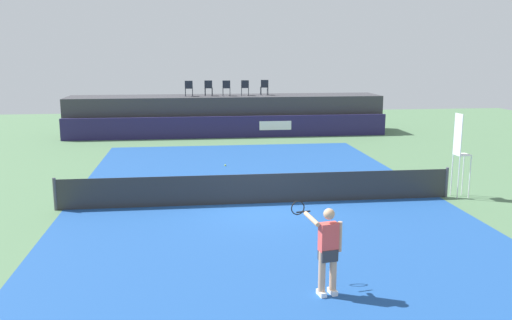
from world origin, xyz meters
TOP-DOWN VIEW (x-y plane):
  - ground_plane at (0.00, 3.00)m, footprint 48.00×48.00m
  - court_inner at (0.00, 0.00)m, footprint 12.00×22.00m
  - sponsor_wall at (0.01, 13.50)m, footprint 18.00×0.22m
  - spectator_platform at (0.00, 15.30)m, footprint 18.00×2.80m
  - spectator_chair_far_left at (-2.11, 15.04)m, footprint 0.45×0.45m
  - spectator_chair_left at (-0.99, 15.20)m, footprint 0.48×0.48m
  - spectator_chair_center at (0.03, 15.05)m, footprint 0.47×0.47m
  - spectator_chair_right at (1.12, 15.16)m, footprint 0.48×0.48m
  - spectator_chair_far_right at (2.29, 15.44)m, footprint 0.45×0.45m
  - umpire_chair at (6.57, -0.01)m, footprint 0.47×0.47m
  - tennis_net at (0.00, 0.00)m, footprint 12.40×0.02m
  - net_post_near at (-6.20, 0.00)m, footprint 0.10×0.10m
  - net_post_far at (6.20, 0.00)m, footprint 0.10×0.10m
  - tennis_player at (0.47, -6.71)m, footprint 0.86×1.12m
  - tennis_ball at (-0.68, 5.87)m, footprint 0.07×0.07m

SIDE VIEW (x-z plane):
  - ground_plane at x=0.00m, z-range 0.00..0.00m
  - court_inner at x=0.00m, z-range 0.00..0.00m
  - tennis_ball at x=-0.68m, z-range 0.00..0.07m
  - tennis_net at x=0.00m, z-range 0.00..0.95m
  - net_post_near at x=-6.20m, z-range 0.00..1.00m
  - net_post_far at x=6.20m, z-range 0.00..1.00m
  - sponsor_wall at x=0.01m, z-range 0.00..1.20m
  - tennis_player at x=0.47m, z-range 0.07..1.84m
  - spectator_platform at x=0.00m, z-range 0.00..2.20m
  - umpire_chair at x=6.57m, z-range 0.21..2.97m
  - spectator_chair_far_left at x=-2.11m, z-range 2.25..3.14m
  - spectator_chair_left at x=-0.99m, z-range 2.25..3.14m
  - spectator_chair_center at x=0.03m, z-range 2.25..3.14m
  - spectator_chair_right at x=1.12m, z-range 2.25..3.14m
  - spectator_chair_far_right at x=2.29m, z-range 2.25..3.14m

